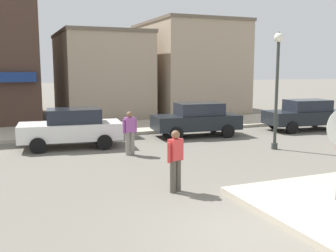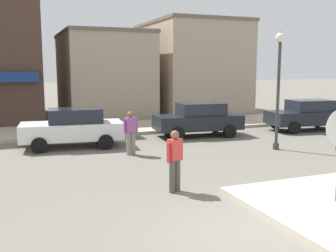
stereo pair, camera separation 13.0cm
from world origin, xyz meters
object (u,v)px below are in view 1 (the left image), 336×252
(lamp_post, at_px, (277,73))
(parked_car_second, at_px, (197,119))
(pedestrian_crossing_near, at_px, (175,159))
(parked_car_third, at_px, (305,114))
(parked_car_nearest, at_px, (72,127))
(pedestrian_crossing_far, at_px, (130,132))

(lamp_post, height_order, parked_car_second, lamp_post)
(pedestrian_crossing_near, bearing_deg, parked_car_second, 59.99)
(lamp_post, distance_m, pedestrian_crossing_near, 7.02)
(lamp_post, relative_size, parked_car_third, 1.09)
(parked_car_nearest, xyz_separation_m, pedestrian_crossing_far, (1.76, -2.22, 0.06))
(lamp_post, distance_m, pedestrian_crossing_far, 6.06)
(parked_car_third, bearing_deg, parked_car_nearest, 179.80)
(pedestrian_crossing_far, bearing_deg, pedestrian_crossing_near, -92.06)
(lamp_post, relative_size, parked_car_second, 1.10)
(parked_car_third, height_order, pedestrian_crossing_far, pedestrian_crossing_far)
(pedestrian_crossing_near, relative_size, pedestrian_crossing_far, 1.00)
(parked_car_third, bearing_deg, pedestrian_crossing_near, -146.13)
(lamp_post, bearing_deg, parked_car_third, 37.18)
(parked_car_second, relative_size, pedestrian_crossing_far, 2.57)
(parked_car_nearest, height_order, pedestrian_crossing_near, pedestrian_crossing_near)
(lamp_post, distance_m, parked_car_nearest, 8.35)
(parked_car_second, bearing_deg, pedestrian_crossing_far, -146.52)
(lamp_post, bearing_deg, parked_car_nearest, 155.27)
(parked_car_third, distance_m, pedestrian_crossing_near, 12.20)
(parked_car_second, xyz_separation_m, parked_car_third, (5.92, -0.49, 0.00))
(pedestrian_crossing_far, bearing_deg, parked_car_second, 33.48)
(parked_car_nearest, bearing_deg, parked_car_second, 4.45)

